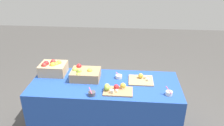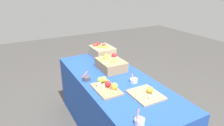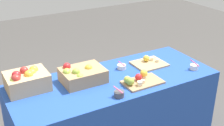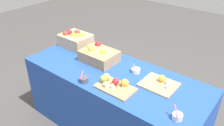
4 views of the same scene
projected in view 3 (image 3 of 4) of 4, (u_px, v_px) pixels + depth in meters
name	position (u px, v px, depth m)	size (l,w,h in m)	color
table	(114.00, 113.00, 2.89)	(1.90, 0.76, 0.74)	#234CAD
apple_crate_left	(27.00, 80.00, 2.53)	(0.35, 0.28, 0.20)	tan
apple_crate_middle	(82.00, 75.00, 2.66)	(0.37, 0.29, 0.16)	tan
cutting_board_front	(139.00, 80.00, 2.65)	(0.35, 0.21, 0.09)	tan
cutting_board_back	(149.00, 63.00, 3.01)	(0.31, 0.27, 0.08)	tan
sample_bowl_near	(194.00, 67.00, 2.91)	(0.09, 0.09, 0.11)	silver
sample_bowl_mid	(119.00, 94.00, 2.44)	(0.09, 0.09, 0.10)	#4C4C51
sample_bowl_far	(122.00, 67.00, 2.92)	(0.09, 0.09, 0.09)	silver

